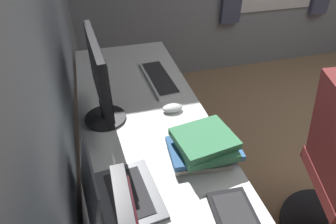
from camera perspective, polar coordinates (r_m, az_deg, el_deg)
wall_back at (r=0.86m, az=-28.21°, el=11.74°), size 4.43×0.10×2.60m
desk at (r=1.28m, az=-2.20°, el=-10.66°), size 2.26×0.62×0.73m
monitor_primary at (r=1.32m, az=-13.37°, el=6.77°), size 0.46×0.20×0.41m
laptop_leftmost at (r=1.06m, az=-10.65°, el=-15.18°), size 0.31×0.29×0.21m
keyboard_spare at (r=1.71m, az=-1.65°, el=6.65°), size 0.43×0.17×0.02m
mouse_main at (r=1.46m, az=0.85°, el=0.80°), size 0.06×0.10×0.03m
book_stack_near at (r=1.20m, az=6.92°, el=-6.51°), size 0.25×0.30×0.11m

